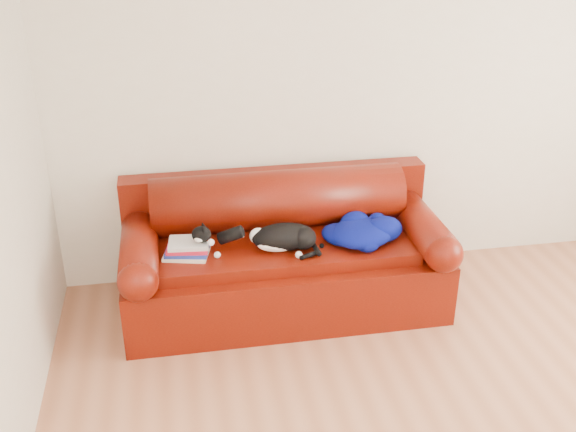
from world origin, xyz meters
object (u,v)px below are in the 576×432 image
object	(u,v)px
sofa_base	(284,274)
cat	(282,238)
book_stack	(188,248)
blanket	(362,231)

from	to	relation	value
sofa_base	cat	xyz separation A→B (m)	(-0.03, -0.12, 0.34)
sofa_base	book_stack	size ratio (longest dim) A/B	6.73
book_stack	cat	world-z (taller)	cat
cat	blanket	bearing A→B (deg)	24.26
sofa_base	blanket	size ratio (longest dim) A/B	3.44
sofa_base	book_stack	bearing A→B (deg)	-171.42
blanket	book_stack	bearing A→B (deg)	-179.93
book_stack	blanket	size ratio (longest dim) A/B	0.51
cat	book_stack	bearing A→B (deg)	-161.12
book_stack	blanket	bearing A→B (deg)	0.07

